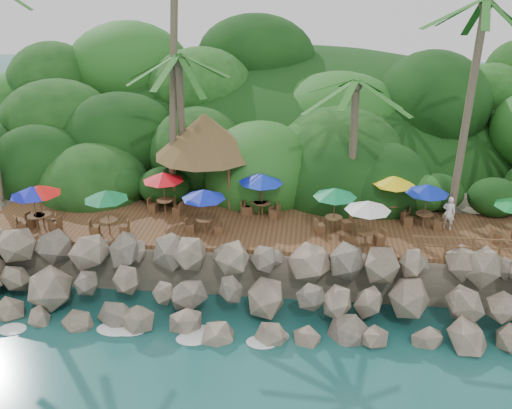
# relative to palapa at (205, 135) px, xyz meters

# --- Properties ---
(ground) EXTENTS (140.00, 140.00, 0.00)m
(ground) POSITION_rel_palapa_xyz_m (2.93, -9.11, -5.79)
(ground) COLOR #19514F
(ground) RESTS_ON ground
(land_base) EXTENTS (32.00, 25.20, 2.10)m
(land_base) POSITION_rel_palapa_xyz_m (2.93, 6.89, -4.74)
(land_base) COLOR gray
(land_base) RESTS_ON ground
(jungle_hill) EXTENTS (44.80, 28.00, 15.40)m
(jungle_hill) POSITION_rel_palapa_xyz_m (2.93, 14.39, -5.79)
(jungle_hill) COLOR #143811
(jungle_hill) RESTS_ON ground
(seawall) EXTENTS (29.00, 4.00, 2.30)m
(seawall) POSITION_rel_palapa_xyz_m (2.93, -7.11, -4.64)
(seawall) COLOR gray
(seawall) RESTS_ON ground
(terrace) EXTENTS (26.00, 5.00, 0.20)m
(terrace) POSITION_rel_palapa_xyz_m (2.93, -3.11, -3.59)
(terrace) COLOR brown
(terrace) RESTS_ON land_base
(jungle_foliage) EXTENTS (44.00, 16.00, 12.00)m
(jungle_foliage) POSITION_rel_palapa_xyz_m (2.93, 5.89, -5.79)
(jungle_foliage) COLOR #143811
(jungle_foliage) RESTS_ON ground
(foam_line) EXTENTS (25.20, 0.80, 0.06)m
(foam_line) POSITION_rel_palapa_xyz_m (2.93, -8.81, -5.76)
(foam_line) COLOR white
(foam_line) RESTS_ON ground
(palms) EXTENTS (33.86, 7.12, 14.84)m
(palms) POSITION_rel_palapa_xyz_m (3.92, -0.55, 6.20)
(palms) COLOR brown
(palms) RESTS_ON ground
(palapa) EXTENTS (5.18, 5.18, 4.60)m
(palapa) POSITION_rel_palapa_xyz_m (0.00, 0.00, 0.00)
(palapa) COLOR brown
(palapa) RESTS_ON ground
(dining_clusters) EXTENTS (23.61, 5.21, 2.17)m
(dining_clusters) POSITION_rel_palapa_xyz_m (3.03, -3.30, -1.69)
(dining_clusters) COLOR brown
(dining_clusters) RESTS_ON terrace
(waiter) EXTENTS (0.69, 0.58, 1.62)m
(waiter) POSITION_rel_palapa_xyz_m (11.87, -2.50, -2.68)
(waiter) COLOR white
(waiter) RESTS_ON terrace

